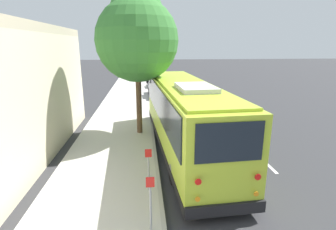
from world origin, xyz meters
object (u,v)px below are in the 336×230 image
street_tree (137,34)px  parked_sedan_tan (158,83)px  parked_sedan_maroon (152,72)px  parked_sedan_navy (154,76)px  sign_post_near (151,204)px  sign_post_far (149,169)px  shuttle_bus (184,113)px  parked_sedan_gray (159,91)px

street_tree → parked_sedan_tan: bearing=-7.0°
parked_sedan_maroon → street_tree: (-29.13, 1.80, 4.86)m
parked_sedan_navy → sign_post_near: sign_post_near is taller
sign_post_far → street_tree: bearing=3.3°
sign_post_near → shuttle_bus: bearing=-17.0°
parked_sedan_gray → sign_post_far: sign_post_far is taller
shuttle_bus → parked_sedan_tan: size_ratio=2.62×
shuttle_bus → parked_sedan_gray: (13.15, 0.38, -1.23)m
parked_sedan_navy → sign_post_far: 29.88m
parked_sedan_gray → parked_sedan_navy: (12.94, -0.12, -0.01)m
parked_sedan_tan → street_tree: street_tree is taller
sign_post_near → sign_post_far: 2.05m
parked_sedan_tan → parked_sedan_maroon: (12.91, 0.19, -0.01)m
parked_sedan_navy → parked_sedan_tan: bearing=178.0°
shuttle_bus → parked_sedan_maroon: shuttle_bus is taller
shuttle_bus → sign_post_near: bearing=159.6°
sign_post_far → parked_sedan_navy: bearing=-2.9°
street_tree → sign_post_near: (-8.31, -0.36, -4.49)m
parked_sedan_gray → parked_sedan_maroon: bearing=-3.5°
parked_sedan_maroon → parked_sedan_gray: bearing=-176.4°
parked_sedan_gray → sign_post_far: 16.96m
street_tree → sign_post_near: bearing=-177.5°
street_tree → sign_post_far: street_tree is taller
sign_post_near → sign_post_far: sign_post_near is taller
parked_sedan_navy → street_tree: 24.14m
sign_post_near → sign_post_far: size_ratio=1.06×
parked_sedan_tan → parked_sedan_navy: parked_sedan_navy is taller
parked_sedan_tan → sign_post_far: size_ratio=2.93×
parked_sedan_gray → sign_post_near: (-18.95, 1.39, 0.34)m
parked_sedan_tan → street_tree: 17.04m
shuttle_bus → parked_sedan_maroon: (31.63, 0.33, -1.26)m
parked_sedan_gray → sign_post_near: sign_post_near is taller
parked_sedan_navy → sign_post_far: size_ratio=3.17×
parked_sedan_navy → sign_post_near: 31.93m
shuttle_bus → street_tree: size_ratio=1.46×
parked_sedan_navy → street_tree: street_tree is taller
shuttle_bus → street_tree: 4.88m
parked_sedan_tan → parked_sedan_navy: (7.36, 0.11, 0.01)m
shuttle_bus → parked_sedan_navy: 26.11m
shuttle_bus → sign_post_near: size_ratio=7.22×
parked_sedan_maroon → shuttle_bus: bearing=-175.6°
shuttle_bus → parked_sedan_navy: bearing=-2.8°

